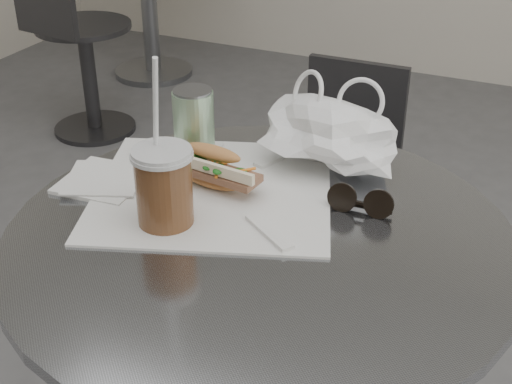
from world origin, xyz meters
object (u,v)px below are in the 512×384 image
at_px(banh_mi, 212,168).
at_px(iced_coffee, 164,186).
at_px(sunglasses, 360,202).
at_px(drink_can, 194,127).
at_px(cafe_table, 259,369).
at_px(bg_chair, 80,60).
at_px(chair_far, 336,202).

xyz_separation_m(banh_mi, iced_coffee, (-0.01, -0.13, 0.03)).
distance_m(sunglasses, drink_can, 0.32).
relative_size(cafe_table, drink_can, 5.67).
distance_m(banh_mi, iced_coffee, 0.13).
bearing_deg(sunglasses, banh_mi, -177.68).
xyz_separation_m(bg_chair, sunglasses, (1.59, -1.34, 0.42)).
distance_m(cafe_table, iced_coffee, 0.37).
bearing_deg(sunglasses, chair_far, 106.46).
bearing_deg(sunglasses, bg_chair, 136.46).
height_order(cafe_table, drink_can, drink_can).
bearing_deg(banh_mi, iced_coffee, -88.53).
bearing_deg(cafe_table, banh_mi, 144.46).
relative_size(cafe_table, sunglasses, 7.25).
relative_size(cafe_table, banh_mi, 3.52).
xyz_separation_m(chair_far, drink_can, (-0.05, -0.69, 0.51)).
height_order(chair_far, bg_chair, bg_chair).
xyz_separation_m(banh_mi, drink_can, (-0.07, 0.07, 0.03)).
bearing_deg(drink_can, iced_coffee, -73.44).
relative_size(chair_far, drink_can, 5.00).
bearing_deg(banh_mi, drink_can, 141.87).
distance_m(banh_mi, drink_can, 0.10).
distance_m(banh_mi, sunglasses, 0.25).
bearing_deg(chair_far, banh_mi, 91.26).
bearing_deg(sunglasses, cafe_table, -139.43).
distance_m(chair_far, iced_coffee, 1.02).
height_order(iced_coffee, sunglasses, iced_coffee).
bearing_deg(sunglasses, drink_can, 168.23).
bearing_deg(bg_chair, chair_far, -17.13).
distance_m(chair_far, sunglasses, 0.90).
bearing_deg(sunglasses, iced_coffee, -152.71).
bearing_deg(bg_chair, banh_mi, -37.95).
bearing_deg(banh_mi, chair_far, 98.46).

